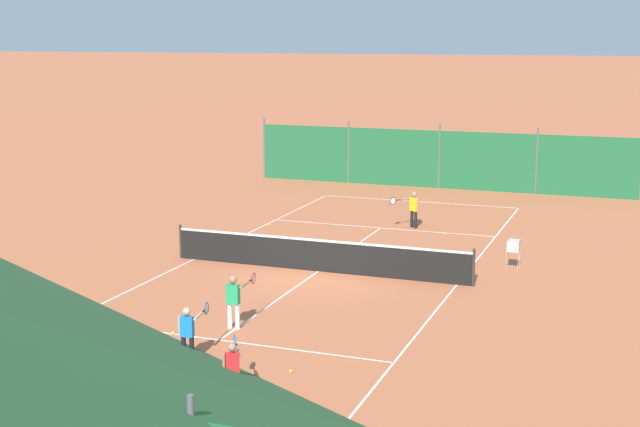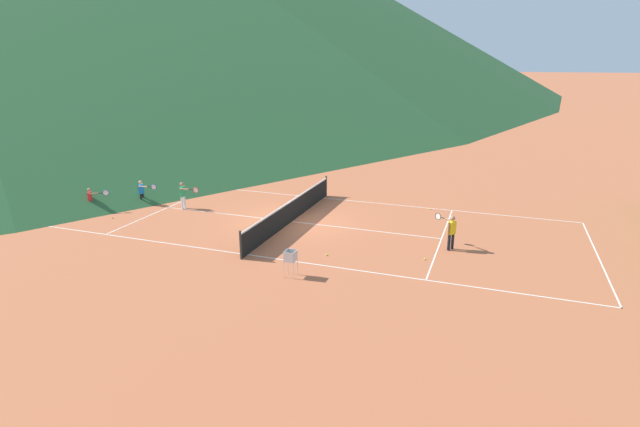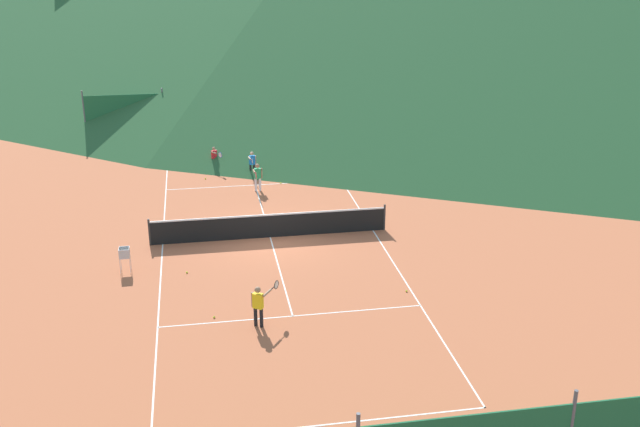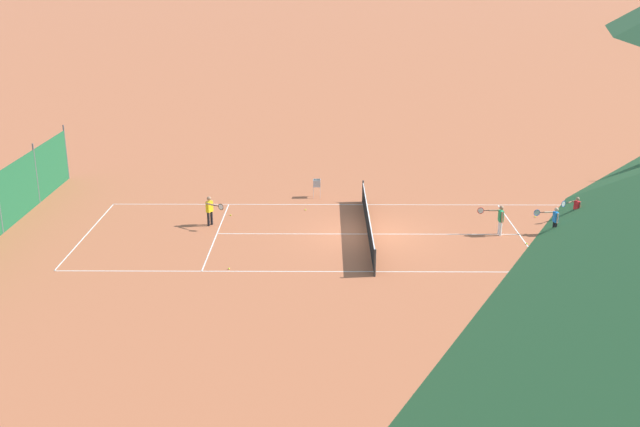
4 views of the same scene
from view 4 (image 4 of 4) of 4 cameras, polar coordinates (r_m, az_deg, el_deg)
ground_plane at (r=31.71m, az=3.67°, el=-1.57°), size 600.00×600.00×0.00m
court_line_markings at (r=31.71m, az=3.67°, el=-1.57°), size 8.25×23.85×0.01m
tennis_net at (r=31.54m, az=3.69°, el=-0.72°), size 9.18×0.08×1.06m
player_far_service at (r=32.87m, az=17.42°, el=-0.38°), size 0.40×1.03×1.20m
player_near_service at (r=32.21m, az=13.52°, el=-0.33°), size 0.44×1.07×1.29m
player_far_baseline at (r=32.79m, az=-8.37°, el=0.36°), size 0.91×0.87×1.32m
player_near_baseline at (r=34.90m, az=18.91°, el=0.46°), size 0.52×0.95×1.12m
tennis_ball_service_box at (r=35.96m, az=18.45°, el=-0.02°), size 0.07×0.07×0.07m
tennis_ball_alley_right at (r=27.95m, az=15.62°, el=-5.00°), size 0.07×0.07×0.07m
tennis_ball_alley_left at (r=35.10m, az=16.08°, el=-0.23°), size 0.07×0.07×0.07m
tennis_ball_by_net_right at (r=29.00m, az=15.04°, el=-4.08°), size 0.07×0.07×0.07m
tennis_ball_far_corner at (r=34.18m, az=-6.82°, el=-0.12°), size 0.07×0.07×0.07m
tennis_ball_mid_court at (r=34.69m, az=-1.12°, el=0.29°), size 0.07×0.07×0.07m
tennis_ball_by_net_left at (r=31.62m, az=15.48°, el=-2.22°), size 0.07×0.07×0.07m
tennis_ball_near_corner at (r=28.22m, az=-6.95°, el=-4.19°), size 0.07×0.07×0.07m
ball_hopper at (r=36.50m, az=-0.24°, el=2.24°), size 0.36×0.36×0.89m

